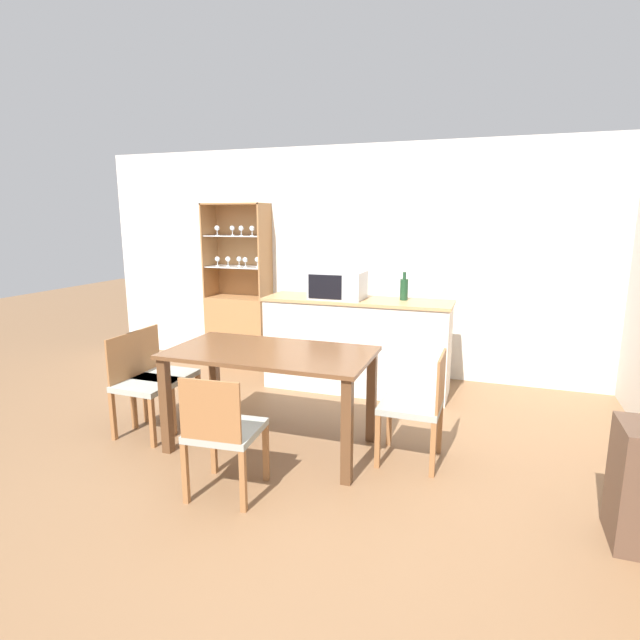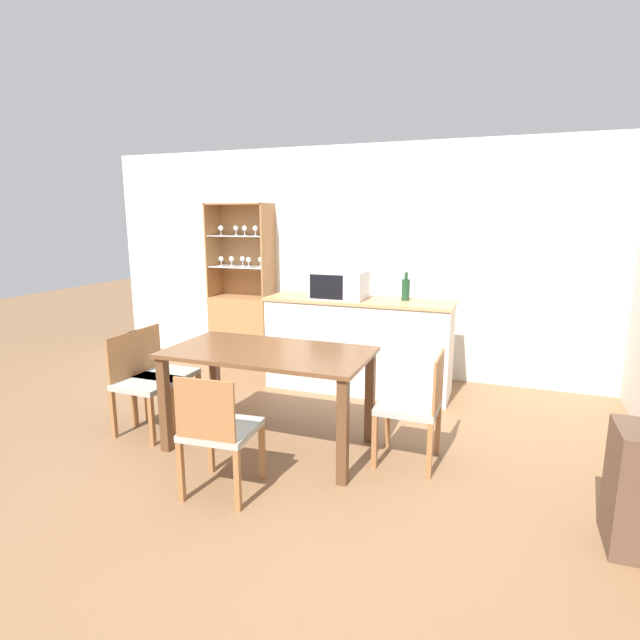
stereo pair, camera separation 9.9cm
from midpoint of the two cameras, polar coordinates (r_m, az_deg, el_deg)
The scene contains 11 objects.
ground_plane at distance 3.63m, azimuth -4.25°, elevation -17.46°, with size 18.00×18.00×0.00m, color brown.
wall_back at distance 5.69m, azimuth 6.70°, elevation 6.63°, with size 6.80×0.06×2.55m.
kitchen_counter at distance 5.15m, azimuth 4.92°, elevation -2.84°, with size 1.90×0.55×0.96m.
display_cabinet at distance 6.17m, azimuth -8.34°, elevation 0.35°, with size 0.76×0.37×1.93m.
dining_table at distance 3.84m, azimuth -5.14°, elevation -5.23°, with size 1.54×0.82×0.78m.
dining_chair_side_left_near at distance 4.38m, azimuth -18.97°, elevation -6.72°, with size 0.44×0.44×0.83m.
dining_chair_head_near at distance 3.30m, azimuth -10.66°, elevation -12.35°, with size 0.46×0.46×0.83m.
dining_chair_side_left_far at distance 4.56m, azimuth -17.02°, elevation -5.87°, with size 0.43×0.43×0.83m.
dining_chair_side_right_far at distance 3.71m, azimuth 11.47°, elevation -9.61°, with size 0.44×0.44×0.83m.
microwave at distance 5.06m, azimuth 2.79°, elevation 4.03°, with size 0.53×0.38×0.28m.
wine_bottle at distance 5.02m, azimuth 10.33°, elevation 3.50°, with size 0.08×0.08×0.28m.
Camera 2 is at (1.39, -2.86, 1.76)m, focal length 28.00 mm.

